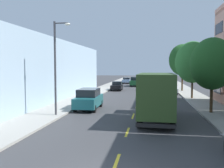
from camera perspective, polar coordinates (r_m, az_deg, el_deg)
ground_plane at (r=38.13m, az=6.73°, el=-2.09°), size 160.00×160.00×0.00m
sidewalk_left at (r=37.09m, az=-4.42°, el=-2.13°), size 3.20×120.00×0.14m
sidewalk_right at (r=36.57m, az=17.81°, el=-2.39°), size 3.20×120.00×0.14m
lane_centerline_dashes at (r=32.67m, az=6.37°, el=-3.07°), size 0.14×47.20×0.01m
apartment_block_opposite at (r=31.72m, az=-19.57°, el=2.94°), size 10.00×36.00×7.10m
street_tree_second at (r=22.37m, az=21.89°, el=4.31°), size 3.59×3.59×6.25m
street_tree_third at (r=32.06m, az=17.92°, el=4.75°), size 4.19×4.19×6.94m
street_tree_farthest at (r=41.84m, az=15.80°, el=5.31°), size 4.32×4.32×7.50m
street_lamp at (r=20.21m, az=-12.48°, el=5.01°), size 1.35×0.28×7.36m
delivery_box_truck at (r=18.60m, az=10.09°, el=-2.29°), size 2.60×7.75×3.49m
parked_hatchback_navy at (r=50.30m, az=12.14°, el=0.15°), size 1.81×4.03×1.50m
parked_suv_teal at (r=23.45m, az=-5.33°, el=-3.38°), size 2.08×4.85×1.93m
parked_hatchback_white at (r=37.59m, az=13.31°, el=-1.09°), size 1.82×4.03×1.50m
parked_hatchback_black at (r=42.39m, az=1.12°, el=-0.44°), size 1.85×4.05×1.50m
parked_sedan_sky at (r=61.24m, az=3.34°, el=0.87°), size 1.81×4.50×1.43m
moving_forest_sedan at (r=51.84m, az=5.31°, el=0.58°), size 1.95×4.80×1.93m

